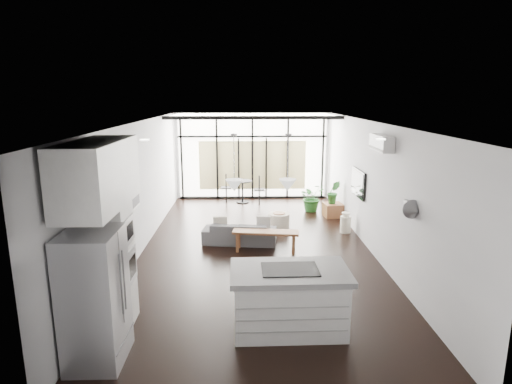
{
  "coord_description": "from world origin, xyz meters",
  "views": [
    {
      "loc": [
        -0.23,
        -8.92,
        3.34
      ],
      "look_at": [
        0.0,
        0.3,
        1.25
      ],
      "focal_mm": 30.0,
      "sensor_mm": 36.0,
      "label": 1
    }
  ],
  "objects_px": {
    "milk_can": "(346,222)",
    "tv": "(358,183)",
    "island": "(289,300)",
    "pouf": "(279,222)",
    "fridge": "(95,298)",
    "console_bench": "(266,241)",
    "sofa": "(240,229)"
  },
  "relations": [
    {
      "from": "milk_can",
      "to": "tv",
      "type": "bearing_deg",
      "value": -42.93
    },
    {
      "from": "island",
      "to": "pouf",
      "type": "bearing_deg",
      "value": 86.37
    },
    {
      "from": "pouf",
      "to": "milk_can",
      "type": "bearing_deg",
      "value": -9.08
    },
    {
      "from": "island",
      "to": "fridge",
      "type": "bearing_deg",
      "value": -165.78
    },
    {
      "from": "fridge",
      "to": "milk_can",
      "type": "height_order",
      "value": "fridge"
    },
    {
      "from": "fridge",
      "to": "console_bench",
      "type": "distance_m",
      "value": 4.58
    },
    {
      "from": "island",
      "to": "console_bench",
      "type": "bearing_deg",
      "value": 92.41
    },
    {
      "from": "island",
      "to": "milk_can",
      "type": "bearing_deg",
      "value": 66.44
    },
    {
      "from": "pouf",
      "to": "console_bench",
      "type": "bearing_deg",
      "value": -105.13
    },
    {
      "from": "fridge",
      "to": "milk_can",
      "type": "bearing_deg",
      "value": 49.62
    },
    {
      "from": "island",
      "to": "console_bench",
      "type": "xyz_separation_m",
      "value": [
        -0.19,
        3.21,
        -0.23
      ]
    },
    {
      "from": "island",
      "to": "pouf",
      "type": "xyz_separation_m",
      "value": [
        0.22,
        4.72,
        -0.25
      ]
    },
    {
      "from": "sofa",
      "to": "console_bench",
      "type": "relative_size",
      "value": 1.17
    },
    {
      "from": "fridge",
      "to": "pouf",
      "type": "relative_size",
      "value": 3.23
    },
    {
      "from": "fridge",
      "to": "console_bench",
      "type": "bearing_deg",
      "value": 59.11
    },
    {
      "from": "island",
      "to": "sofa",
      "type": "distance_m",
      "value": 3.85
    },
    {
      "from": "tv",
      "to": "milk_can",
      "type": "bearing_deg",
      "value": 137.07
    },
    {
      "from": "tv",
      "to": "sofa",
      "type": "bearing_deg",
      "value": -170.08
    },
    {
      "from": "console_bench",
      "to": "fridge",
      "type": "bearing_deg",
      "value": -113.06
    },
    {
      "from": "console_bench",
      "to": "tv",
      "type": "relative_size",
      "value": 1.3
    },
    {
      "from": "console_bench",
      "to": "milk_can",
      "type": "height_order",
      "value": "milk_can"
    },
    {
      "from": "pouf",
      "to": "fridge",
      "type": "bearing_deg",
      "value": -116.86
    },
    {
      "from": "island",
      "to": "tv",
      "type": "height_order",
      "value": "tv"
    },
    {
      "from": "pouf",
      "to": "island",
      "type": "bearing_deg",
      "value": -92.67
    },
    {
      "from": "console_bench",
      "to": "sofa",
      "type": "bearing_deg",
      "value": 143.48
    },
    {
      "from": "milk_can",
      "to": "tv",
      "type": "height_order",
      "value": "tv"
    },
    {
      "from": "sofa",
      "to": "pouf",
      "type": "bearing_deg",
      "value": -129.18
    },
    {
      "from": "island",
      "to": "fridge",
      "type": "relative_size",
      "value": 0.98
    },
    {
      "from": "pouf",
      "to": "milk_can",
      "type": "distance_m",
      "value": 1.66
    },
    {
      "from": "fridge",
      "to": "sofa",
      "type": "relative_size",
      "value": 1.03
    },
    {
      "from": "pouf",
      "to": "tv",
      "type": "relative_size",
      "value": 0.49
    },
    {
      "from": "sofa",
      "to": "pouf",
      "type": "relative_size",
      "value": 3.14
    }
  ]
}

